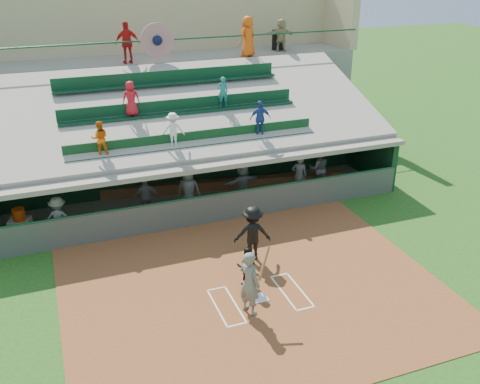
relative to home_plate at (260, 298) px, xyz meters
name	(u,v)px	position (x,y,z in m)	size (l,w,h in m)	color
ground	(260,299)	(0.00, 0.00, -0.04)	(100.00, 100.00, 0.00)	#1D4A15
dirt_slab	(253,289)	(0.00, 0.50, -0.03)	(11.00, 9.00, 0.02)	brown
home_plate	(260,298)	(0.00, 0.00, 0.00)	(0.43, 0.43, 0.03)	silver
batters_box_chalk	(260,298)	(0.00, 0.00, -0.01)	(2.65, 1.85, 0.01)	white
dugout_floor	(195,204)	(0.00, 6.75, -0.02)	(16.00, 3.50, 0.04)	gray
concourse_slab	(155,105)	(0.00, 13.50, 2.26)	(20.00, 3.00, 4.60)	gray
grandstand	(169,123)	(0.00, 10.51, 2.23)	(20.40, 10.40, 7.80)	#4B504B
batter_at_plate	(250,283)	(-0.50, -0.47, 0.94)	(0.98, 0.83, 1.95)	#575954
catcher	(247,266)	(-0.10, 0.79, 0.62)	(0.62, 0.48, 1.27)	black
home_umpire	(252,233)	(0.63, 2.15, 0.91)	(1.19, 0.68, 1.84)	black
dugout_bench	(187,187)	(0.00, 7.97, 0.21)	(13.54, 0.41, 0.41)	brown
white_table	(21,227)	(-6.43, 6.40, 0.32)	(0.71, 0.53, 0.62)	silver
water_cooler	(19,214)	(-6.41, 6.33, 0.84)	(0.42, 0.42, 0.42)	#DD480D
dugout_player_a	(59,218)	(-5.13, 5.65, 0.79)	(1.02, 0.59, 1.58)	#60625D
dugout_player_b	(146,197)	(-1.99, 6.27, 0.81)	(0.94, 0.39, 1.60)	#595B56
dugout_player_c	(189,190)	(-0.37, 6.19, 0.88)	(0.86, 0.56, 1.76)	#555854
dugout_player_d	(243,183)	(1.80, 6.16, 0.84)	(1.54, 0.49, 1.66)	#5E615C
dugout_player_e	(299,176)	(4.17, 5.99, 0.88)	(0.64, 0.42, 1.74)	#50534E
dugout_player_f	(319,168)	(5.28, 6.40, 0.90)	(0.87, 0.67, 1.78)	#5A5C57
trash_bin	(278,40)	(6.45, 13.39, 5.04)	(0.64, 0.64, 0.96)	black
concourse_staff_a	(127,43)	(-1.24, 12.42, 5.47)	(1.06, 0.44, 1.81)	red
concourse_staff_b	(248,37)	(4.31, 12.10, 5.49)	(0.90, 0.59, 1.85)	#E9500D
concourse_staff_c	(281,35)	(6.38, 12.90, 5.35)	(1.46, 0.46, 1.57)	tan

